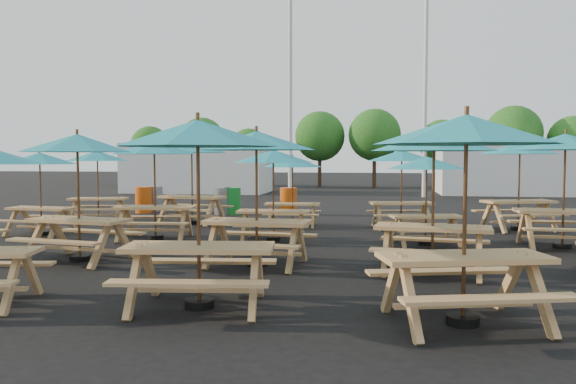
% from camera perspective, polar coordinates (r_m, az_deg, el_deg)
% --- Properties ---
extents(ground, '(120.00, 120.00, 0.00)m').
position_cam_1_polar(ground, '(13.34, -1.08, -5.12)').
color(ground, black).
rests_on(ground, ground).
extents(picnic_unit_2, '(1.98, 1.98, 2.15)m').
position_cam_1_polar(picnic_unit_2, '(15.75, -23.90, 2.68)').
color(picnic_unit_2, tan).
rests_on(picnic_unit_2, ground).
extents(picnic_unit_3, '(2.28, 2.28, 2.23)m').
position_cam_1_polar(picnic_unit_3, '(18.40, -18.80, 3.08)').
color(picnic_unit_3, tan).
rests_on(picnic_unit_3, ground).
extents(picnic_unit_5, '(2.45, 2.45, 2.48)m').
position_cam_1_polar(picnic_unit_5, '(11.50, -20.61, 3.93)').
color(picnic_unit_5, tan).
rests_on(picnic_unit_5, ground).
extents(picnic_unit_6, '(2.38, 2.38, 2.45)m').
position_cam_1_polar(picnic_unit_6, '(14.00, -13.42, 3.86)').
color(picnic_unit_6, tan).
rests_on(picnic_unit_6, ground).
extents(picnic_unit_7, '(2.52, 2.52, 2.52)m').
position_cam_1_polar(picnic_unit_7, '(17.11, -9.76, 4.04)').
color(picnic_unit_7, tan).
rests_on(picnic_unit_7, ground).
extents(picnic_unit_8, '(2.45, 2.45, 2.53)m').
position_cam_1_polar(picnic_unit_8, '(7.50, -9.15, 4.76)').
color(picnic_unit_8, tan).
rests_on(picnic_unit_8, ground).
extents(picnic_unit_9, '(2.34, 2.34, 2.52)m').
position_cam_1_polar(picnic_unit_9, '(10.35, -3.23, 4.40)').
color(picnic_unit_9, tan).
rests_on(picnic_unit_9, ground).
extents(picnic_unit_10, '(2.08, 2.08, 2.21)m').
position_cam_1_polar(picnic_unit_10, '(13.40, -1.50, 3.08)').
color(picnic_unit_10, tan).
rests_on(picnic_unit_10, ground).
extents(picnic_unit_11, '(1.85, 1.85, 2.03)m').
position_cam_1_polar(picnic_unit_11, '(16.23, 0.46, 2.62)').
color(picnic_unit_11, tan).
rests_on(picnic_unit_11, ground).
extents(picnic_unit_12, '(2.70, 2.70, 2.54)m').
position_cam_1_polar(picnic_unit_12, '(6.97, 17.65, 4.82)').
color(picnic_unit_12, tan).
rests_on(picnic_unit_12, ground).
extents(picnic_unit_13, '(2.41, 2.41, 2.49)m').
position_cam_1_polar(picnic_unit_13, '(9.92, 14.61, 4.18)').
color(picnic_unit_13, tan).
rests_on(picnic_unit_13, ground).
extents(picnic_unit_14, '(2.11, 2.11, 2.05)m').
position_cam_1_polar(picnic_unit_14, '(13.17, 13.90, 2.37)').
color(picnic_unit_14, tan).
rests_on(picnic_unit_14, ground).
extents(picnic_unit_15, '(2.27, 2.27, 2.23)m').
position_cam_1_polar(picnic_unit_15, '(16.08, 11.49, 3.17)').
color(picnic_unit_15, tan).
rests_on(picnic_unit_15, ground).
extents(picnic_unit_18, '(2.21, 2.21, 2.55)m').
position_cam_1_polar(picnic_unit_18, '(13.73, 26.34, 3.95)').
color(picnic_unit_18, tan).
rests_on(picnic_unit_18, ground).
extents(picnic_unit_19, '(2.69, 2.69, 2.46)m').
position_cam_1_polar(picnic_unit_19, '(16.65, 22.49, 3.66)').
color(picnic_unit_19, tan).
rests_on(picnic_unit_19, ground).
extents(waste_bin_0, '(0.59, 0.59, 0.94)m').
position_cam_1_polar(waste_bin_0, '(20.91, -14.47, -0.77)').
color(waste_bin_0, '#D64D0C').
rests_on(waste_bin_0, ground).
extents(waste_bin_1, '(0.59, 0.59, 0.94)m').
position_cam_1_polar(waste_bin_1, '(21.24, -13.39, -0.69)').
color(waste_bin_1, gray).
rests_on(waste_bin_1, ground).
extents(waste_bin_2, '(0.59, 0.59, 0.94)m').
position_cam_1_polar(waste_bin_2, '(19.83, -6.67, -0.92)').
color(waste_bin_2, gray).
rests_on(waste_bin_2, ground).
extents(waste_bin_3, '(0.59, 0.59, 0.94)m').
position_cam_1_polar(waste_bin_3, '(19.83, -5.66, -0.91)').
color(waste_bin_3, '#198B2D').
rests_on(waste_bin_3, ground).
extents(waste_bin_4, '(0.59, 0.59, 0.94)m').
position_cam_1_polar(waste_bin_4, '(19.61, 0.04, -0.94)').
color(waste_bin_4, '#D64D0C').
rests_on(waste_bin_4, ground).
extents(mast_0, '(0.20, 0.20, 12.00)m').
position_cam_1_polar(mast_0, '(27.61, 0.23, 11.87)').
color(mast_0, silver).
rests_on(mast_0, ground).
extents(mast_1, '(0.20, 0.20, 12.00)m').
position_cam_1_polar(mast_1, '(29.30, 13.79, 11.29)').
color(mast_1, silver).
rests_on(mast_1, ground).
extents(event_tent_0, '(8.00, 4.00, 2.80)m').
position_cam_1_polar(event_tent_0, '(32.68, -9.06, 2.45)').
color(event_tent_0, silver).
rests_on(event_tent_0, ground).
extents(event_tent_1, '(7.00, 4.00, 2.60)m').
position_cam_1_polar(event_tent_1, '(32.63, 21.19, 2.07)').
color(event_tent_1, silver).
rests_on(event_tent_1, ground).
extents(tree_0, '(2.80, 2.80, 4.24)m').
position_cam_1_polar(tree_0, '(41.63, -13.83, 4.59)').
color(tree_0, '#382314').
rests_on(tree_0, ground).
extents(tree_1, '(3.11, 3.11, 4.72)m').
position_cam_1_polar(tree_1, '(38.84, -8.74, 5.21)').
color(tree_1, '#382314').
rests_on(tree_1, ground).
extents(tree_2, '(2.59, 2.59, 3.93)m').
position_cam_1_polar(tree_2, '(37.67, -3.99, 4.49)').
color(tree_2, '#382314').
rests_on(tree_2, ground).
extents(tree_3, '(3.36, 3.36, 5.09)m').
position_cam_1_polar(tree_3, '(37.93, 3.25, 5.67)').
color(tree_3, '#382314').
rests_on(tree_3, ground).
extents(tree_4, '(3.41, 3.41, 5.17)m').
position_cam_1_polar(tree_4, '(37.25, 8.79, 5.75)').
color(tree_4, '#382314').
rests_on(tree_4, ground).
extents(tree_5, '(2.94, 2.94, 4.45)m').
position_cam_1_polar(tree_5, '(37.83, 15.38, 4.89)').
color(tree_5, '#382314').
rests_on(tree_5, ground).
extents(tree_6, '(3.38, 3.38, 5.13)m').
position_cam_1_polar(tree_6, '(36.72, 21.94, 5.52)').
color(tree_6, '#382314').
rests_on(tree_6, ground).
extents(tree_7, '(2.95, 2.95, 4.48)m').
position_cam_1_polar(tree_7, '(37.60, 26.98, 4.67)').
color(tree_7, '#382314').
rests_on(tree_7, ground).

